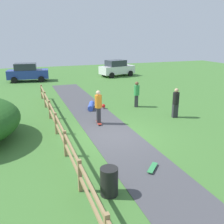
# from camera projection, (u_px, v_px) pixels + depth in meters

# --- Properties ---
(ground_plane) EXTENTS (60.00, 60.00, 0.00)m
(ground_plane) POSITION_uv_depth(u_px,v_px,m) (114.00, 136.00, 12.28)
(ground_plane) COLOR #427533
(asphalt_path) EXTENTS (2.40, 28.00, 0.02)m
(asphalt_path) POSITION_uv_depth(u_px,v_px,m) (114.00, 136.00, 12.28)
(asphalt_path) COLOR #47474C
(asphalt_path) RESTS_ON ground_plane
(wooden_fence) EXTENTS (0.12, 18.12, 1.10)m
(wooden_fence) POSITION_uv_depth(u_px,v_px,m) (60.00, 130.00, 11.23)
(wooden_fence) COLOR #997A51
(wooden_fence) RESTS_ON ground_plane
(trash_bin) EXTENTS (0.56, 0.56, 0.90)m
(trash_bin) POSITION_uv_depth(u_px,v_px,m) (109.00, 181.00, 7.67)
(trash_bin) COLOR black
(trash_bin) RESTS_ON ground_plane
(skater_riding) EXTENTS (0.43, 0.82, 1.89)m
(skater_riding) POSITION_uv_depth(u_px,v_px,m) (98.00, 105.00, 13.64)
(skater_riding) COLOR #B23326
(skater_riding) RESTS_ON asphalt_path
(skater_fallen) EXTENTS (1.32, 1.46, 0.36)m
(skater_fallen) POSITION_uv_depth(u_px,v_px,m) (92.00, 106.00, 16.77)
(skater_fallen) COLOR blue
(skater_fallen) RESTS_ON asphalt_path
(skateboard_loose) EXTENTS (0.70, 0.71, 0.08)m
(skateboard_loose) POSITION_uv_depth(u_px,v_px,m) (152.00, 168.00, 9.18)
(skateboard_loose) COLOR #338C4C
(skateboard_loose) RESTS_ON asphalt_path
(bystander_black) EXTENTS (0.41, 0.41, 1.78)m
(bystander_black) POSITION_uv_depth(u_px,v_px,m) (176.00, 101.00, 14.80)
(bystander_black) COLOR #2D2D33
(bystander_black) RESTS_ON ground_plane
(bystander_green) EXTENTS (0.53, 0.53, 1.76)m
(bystander_green) POSITION_uv_depth(u_px,v_px,m) (137.00, 93.00, 17.03)
(bystander_green) COLOR #2D2D33
(bystander_green) RESTS_ON ground_plane
(parked_car_blue) EXTENTS (4.37, 2.38, 1.92)m
(parked_car_blue) POSITION_uv_depth(u_px,v_px,m) (27.00, 72.00, 26.61)
(parked_car_blue) COLOR #283D99
(parked_car_blue) RESTS_ON ground_plane
(parked_car_white) EXTENTS (4.48, 2.70, 1.92)m
(parked_car_white) POSITION_uv_depth(u_px,v_px,m) (117.00, 68.00, 29.98)
(parked_car_white) COLOR silver
(parked_car_white) RESTS_ON ground_plane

